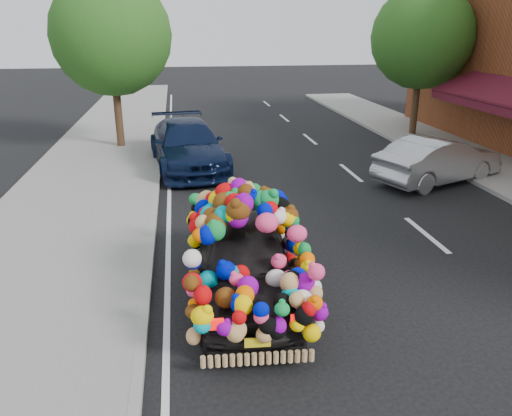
# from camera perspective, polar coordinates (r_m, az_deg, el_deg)

# --- Properties ---
(ground) EXTENTS (100.00, 100.00, 0.00)m
(ground) POSITION_cam_1_polar(r_m,az_deg,el_deg) (10.46, 1.03, -4.26)
(ground) COLOR black
(ground) RESTS_ON ground
(sidewalk) EXTENTS (4.00, 60.00, 0.12)m
(sidewalk) POSITION_cam_1_polar(r_m,az_deg,el_deg) (10.63, -22.54, -5.13)
(sidewalk) COLOR gray
(sidewalk) RESTS_ON ground
(kerb) EXTENTS (0.15, 60.00, 0.13)m
(kerb) POSITION_cam_1_polar(r_m,az_deg,el_deg) (10.32, -11.97, -4.68)
(kerb) COLOR gray
(kerb) RESTS_ON ground
(lane_markings) EXTENTS (6.00, 50.00, 0.01)m
(lane_markings) POSITION_cam_1_polar(r_m,az_deg,el_deg) (11.59, 18.87, -2.87)
(lane_markings) COLOR silver
(lane_markings) RESTS_ON ground
(tree_near_sidewalk) EXTENTS (4.20, 4.20, 6.13)m
(tree_near_sidewalk) POSITION_cam_1_polar(r_m,az_deg,el_deg) (19.01, -16.25, 18.44)
(tree_near_sidewalk) COLOR #332114
(tree_near_sidewalk) RESTS_ON ground
(tree_far_b) EXTENTS (4.00, 4.00, 5.90)m
(tree_far_b) POSITION_cam_1_polar(r_m,az_deg,el_deg) (21.67, 18.48, 17.98)
(tree_far_b) COLOR #332114
(tree_far_b) RESTS_ON ground
(plush_art_car) EXTENTS (2.17, 4.22, 1.98)m
(plush_art_car) POSITION_cam_1_polar(r_m,az_deg,el_deg) (8.11, -1.23, -3.97)
(plush_art_car) COLOR black
(plush_art_car) RESTS_ON ground
(navy_sedan) EXTENTS (2.69, 5.34, 1.49)m
(navy_sedan) POSITION_cam_1_polar(r_m,az_deg,el_deg) (16.18, -7.85, 7.14)
(navy_sedan) COLOR black
(navy_sedan) RESTS_ON ground
(silver_hatchback) EXTENTS (4.27, 2.84, 1.33)m
(silver_hatchback) POSITION_cam_1_polar(r_m,az_deg,el_deg) (15.43, 20.12, 5.17)
(silver_hatchback) COLOR #A2A3A9
(silver_hatchback) RESTS_ON ground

